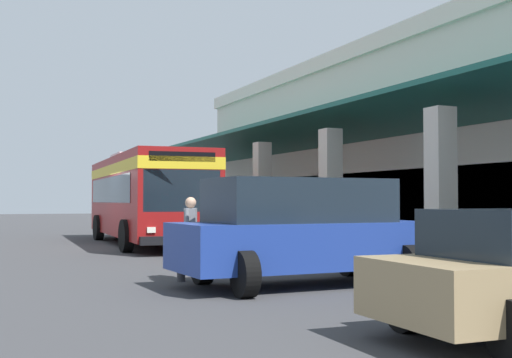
{
  "coord_description": "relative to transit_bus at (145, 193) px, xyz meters",
  "views": [
    {
      "loc": [
        22.56,
        -4.76,
        1.57
      ],
      "look_at": [
        1.02,
        4.48,
        2.32
      ],
      "focal_mm": 47.18,
      "sensor_mm": 36.0,
      "label": 1
    }
  ],
  "objects": [
    {
      "name": "parked_suv_blue",
      "position": [
        12.81,
        -0.2,
        -0.84
      ],
      "size": [
        2.82,
        4.86,
        1.97
      ],
      "color": "navy",
      "rests_on": "ground"
    },
    {
      "name": "pedestrian",
      "position": [
        11.26,
        -1.86,
        -0.94
      ],
      "size": [
        0.58,
        0.54,
        1.64
      ],
      "color": "#38383D",
      "rests_on": "ground"
    },
    {
      "name": "ground",
      "position": [
        1.34,
        6.88,
        -1.85
      ],
      "size": [
        120.0,
        120.0,
        0.0
      ],
      "primitive_type": "plane",
      "color": "#38383A"
    },
    {
      "name": "potted_palm",
      "position": [
        -4.79,
        4.21,
        -1.15
      ],
      "size": [
        1.7,
        1.9,
        2.59
      ],
      "color": "#4C4742",
      "rests_on": "ground"
    },
    {
      "name": "transit_bus",
      "position": [
        0.0,
        0.0,
        0.0
      ],
      "size": [
        11.33,
        3.2,
        3.34
      ],
      "color": "maroon",
      "rests_on": "ground"
    },
    {
      "name": "plaza_building",
      "position": [
        3.21,
        12.67,
        1.88
      ],
      "size": [
        31.72,
        14.27,
        7.46
      ],
      "color": "beige",
      "rests_on": "ground"
    },
    {
      "name": "curb_strip",
      "position": [
        3.21,
        3.05,
        -1.79
      ],
      "size": [
        37.7,
        0.5,
        0.12
      ],
      "primitive_type": "cube",
      "color": "#9E998E",
      "rests_on": "ground"
    }
  ]
}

